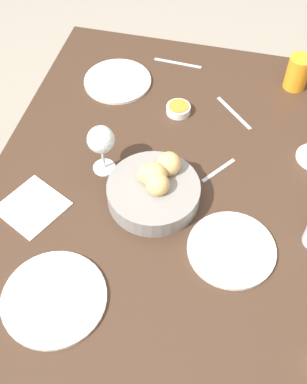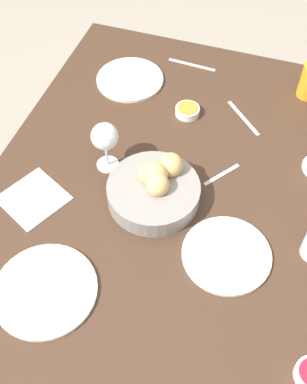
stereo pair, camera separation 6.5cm
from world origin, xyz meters
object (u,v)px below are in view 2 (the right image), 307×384
(fork_silver, at_px, (192,65))
(plate_near_left, at_px, (130,79))
(plate_near_right, at_px, (45,290))
(napkin, at_px, (33,198))
(wine_glass, at_px, (105,138))
(spoon_coffee, at_px, (222,175))
(plate_far_center, at_px, (226,255))
(bread_basket, at_px, (155,188))
(jam_bowl_honey, at_px, (187,111))
(knife_silver, at_px, (243,118))

(fork_silver, bearing_deg, plate_near_left, -50.66)
(plate_near_right, height_order, napkin, plate_near_right)
(wine_glass, relative_size, spoon_coffee, 1.46)
(plate_near_left, height_order, wine_glass, wine_glass)
(plate_far_center, bearing_deg, napkin, -90.81)
(bread_basket, bearing_deg, jam_bowl_honey, -179.17)
(jam_bowl_honey, height_order, spoon_coffee, jam_bowl_honey)
(plate_near_left, relative_size, napkin, 1.08)
(bread_basket, relative_size, wine_glass, 1.60)
(jam_bowl_honey, bearing_deg, fork_silver, -167.89)
(plate_near_right, bearing_deg, fork_silver, 173.61)
(plate_far_center, distance_m, wine_glass, 0.44)
(bread_basket, xyz_separation_m, jam_bowl_honey, (-0.34, -0.00, -0.02))
(plate_near_left, height_order, plate_far_center, same)
(bread_basket, distance_m, plate_near_left, 0.49)
(jam_bowl_honey, xyz_separation_m, spoon_coffee, (0.21, 0.16, -0.01))
(bread_basket, height_order, plate_near_right, bread_basket)
(plate_near_right, xyz_separation_m, wine_glass, (-0.41, -0.00, 0.11))
(plate_near_right, bearing_deg, bread_basket, 155.35)
(bread_basket, relative_size, fork_silver, 1.49)
(plate_near_right, height_order, spoon_coffee, plate_near_right)
(bread_basket, relative_size, plate_far_center, 1.11)
(fork_silver, height_order, knife_silver, same)
(plate_near_right, bearing_deg, jam_bowl_honey, 167.36)
(spoon_coffee, bearing_deg, wine_glass, -78.17)
(plate_far_center, xyz_separation_m, jam_bowl_honey, (-0.46, -0.23, 0.01))
(fork_silver, xyz_separation_m, knife_silver, (0.20, 0.22, 0.00))
(plate_near_left, bearing_deg, napkin, -8.44)
(wine_glass, xyz_separation_m, knife_silver, (-0.31, 0.33, -0.11))
(plate_near_right, relative_size, knife_silver, 1.98)
(plate_near_right, distance_m, fork_silver, 0.93)
(jam_bowl_honey, bearing_deg, napkin, -34.15)
(bread_basket, distance_m, plate_near_right, 0.38)
(fork_silver, height_order, spoon_coffee, same)
(wine_glass, bearing_deg, plate_near_left, -169.70)
(knife_silver, bearing_deg, wine_glass, -46.68)
(plate_near_right, xyz_separation_m, knife_silver, (-0.72, 0.32, -0.00))
(wine_glass, bearing_deg, napkin, -39.97)
(plate_near_right, distance_m, napkin, 0.28)
(wine_glass, relative_size, fork_silver, 0.93)
(plate_near_left, distance_m, wine_glass, 0.39)
(napkin, bearing_deg, knife_silver, 135.58)
(jam_bowl_honey, bearing_deg, plate_near_right, -12.64)
(plate_far_center, relative_size, wine_glass, 1.43)
(bread_basket, xyz_separation_m, plate_near_left, (-0.43, -0.23, -0.03))
(plate_near_right, relative_size, napkin, 1.21)
(plate_near_right, height_order, knife_silver, plate_near_right)
(plate_near_right, distance_m, plate_far_center, 0.45)
(plate_near_left, xyz_separation_m, knife_silver, (0.06, 0.40, -0.00))
(jam_bowl_honey, xyz_separation_m, fork_silver, (-0.24, -0.05, -0.01))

